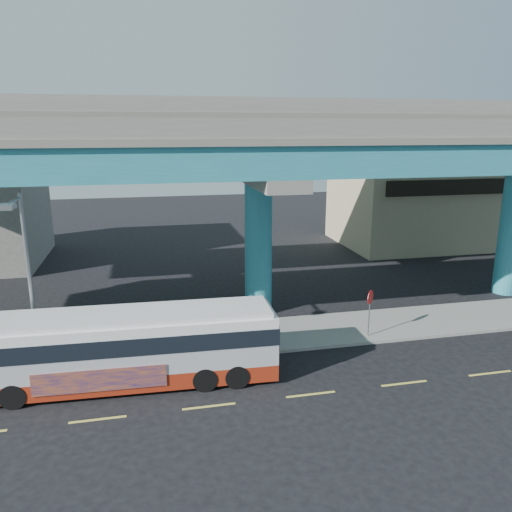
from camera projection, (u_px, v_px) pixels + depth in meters
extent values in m
plane|color=black|center=(308.00, 391.00, 19.79)|extent=(120.00, 120.00, 0.00)
cube|color=gray|center=(274.00, 335.00, 24.97)|extent=(70.00, 4.00, 0.15)
cube|color=#D8C64C|center=(98.00, 419.00, 17.82)|extent=(2.00, 0.12, 0.01)
cube|color=#D8C64C|center=(209.00, 406.00, 18.66)|extent=(2.00, 0.12, 0.01)
cube|color=#D8C64C|center=(311.00, 394.00, 19.50)|extent=(2.00, 0.12, 0.01)
cube|color=#D8C64C|center=(404.00, 383.00, 20.34)|extent=(2.00, 0.12, 0.01)
cube|color=#D8C64C|center=(490.00, 373.00, 21.18)|extent=(2.00, 0.12, 0.01)
cylinder|color=#1F7177|center=(258.00, 248.00, 27.37)|extent=(1.50, 1.50, 7.40)
cube|color=gray|center=(258.00, 175.00, 26.37)|extent=(2.00, 12.00, 0.60)
cube|color=gray|center=(245.00, 154.00, 29.46)|extent=(1.80, 5.00, 1.20)
cylinder|color=#1F7177|center=(511.00, 235.00, 30.73)|extent=(1.50, 1.50, 7.40)
cube|color=gray|center=(483.00, 152.00, 32.81)|extent=(1.80, 5.00, 1.20)
cube|color=#1F7177|center=(275.00, 160.00, 22.81)|extent=(52.00, 5.00, 1.40)
cube|color=gray|center=(276.00, 141.00, 22.60)|extent=(52.00, 5.40, 0.30)
cube|color=gray|center=(291.00, 128.00, 20.10)|extent=(52.00, 0.25, 0.80)
cube|color=gray|center=(263.00, 128.00, 24.83)|extent=(52.00, 0.25, 0.80)
cube|color=#1F7177|center=(245.00, 132.00, 29.13)|extent=(52.00, 5.00, 1.40)
cube|color=gray|center=(245.00, 117.00, 28.92)|extent=(52.00, 5.40, 0.30)
cube|color=gray|center=(254.00, 105.00, 26.42)|extent=(52.00, 0.25, 0.80)
cube|color=gray|center=(237.00, 108.00, 31.14)|extent=(52.00, 0.25, 0.80)
cube|color=tan|center=(420.00, 204.00, 44.43)|extent=(14.00, 10.00, 7.00)
cube|color=black|center=(457.00, 187.00, 39.09)|extent=(12.00, 0.25, 1.20)
cube|color=maroon|center=(130.00, 371.00, 20.23)|extent=(11.92, 2.97, 0.69)
cube|color=silver|center=(128.00, 347.00, 19.95)|extent=(11.92, 2.97, 1.48)
cube|color=black|center=(127.00, 335.00, 19.83)|extent=(11.98, 3.02, 0.69)
cube|color=silver|center=(126.00, 322.00, 19.70)|extent=(11.92, 2.97, 0.39)
cube|color=silver|center=(126.00, 315.00, 19.62)|extent=(11.51, 2.70, 0.20)
cube|color=black|center=(273.00, 328.00, 20.90)|extent=(0.15, 2.27, 1.18)
cube|color=#131756|center=(100.00, 380.00, 18.74)|extent=(4.93, 0.24, 0.89)
cylinder|color=black|center=(13.00, 396.00, 18.44)|extent=(1.00, 0.33, 0.99)
cylinder|color=black|center=(29.00, 368.00, 20.60)|extent=(1.00, 0.33, 0.99)
cylinder|color=black|center=(205.00, 379.00, 19.67)|extent=(1.00, 0.33, 0.99)
cylinder|color=black|center=(201.00, 354.00, 21.83)|extent=(1.00, 0.33, 0.99)
cylinder|color=black|center=(237.00, 377.00, 19.89)|extent=(1.00, 0.33, 0.99)
cylinder|color=black|center=(230.00, 352.00, 22.05)|extent=(1.00, 0.33, 0.99)
cylinder|color=gray|center=(30.00, 285.00, 20.35)|extent=(0.16, 0.16, 7.53)
cylinder|color=gray|center=(14.00, 201.00, 18.50)|extent=(0.12, 2.03, 0.12)
cube|color=gray|center=(7.00, 207.00, 17.55)|extent=(0.50, 0.70, 0.18)
cylinder|color=gray|center=(369.00, 316.00, 24.40)|extent=(0.06, 0.06, 2.07)
cylinder|color=#B20A0A|center=(370.00, 297.00, 24.12)|extent=(0.54, 0.51, 0.71)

